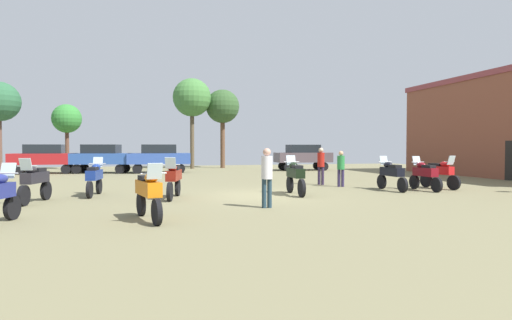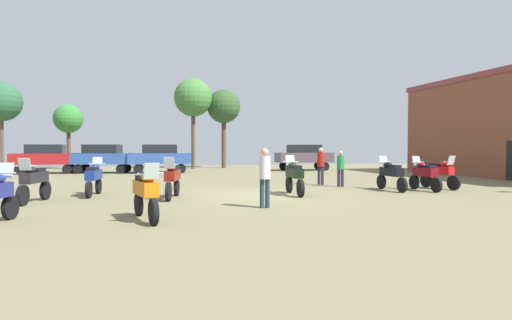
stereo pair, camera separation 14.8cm
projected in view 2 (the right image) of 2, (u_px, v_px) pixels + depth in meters
ground_plane at (260, 195)px, 16.16m from camera, size 44.00×52.00×0.02m
motorcycle_1 at (391, 174)px, 17.85m from camera, size 0.62×2.20×1.45m
motorcycle_2 at (294, 176)px, 16.27m from camera, size 0.62×2.24×1.51m
motorcycle_3 at (94, 177)px, 15.94m from camera, size 0.62×2.09×1.45m
motorcycle_4 at (424, 174)px, 17.85m from camera, size 0.62×2.06×1.44m
motorcycle_5 at (146, 192)px, 10.64m from camera, size 0.77×2.19×1.47m
motorcycle_7 at (173, 178)px, 15.09m from camera, size 0.76×2.22×1.49m
motorcycle_8 at (34, 181)px, 13.96m from camera, size 0.73×2.16×1.49m
motorcycle_10 at (440, 172)px, 18.63m from camera, size 0.70×2.11×1.47m
car_1 at (160, 156)px, 30.04m from camera, size 4.31×1.83×2.00m
car_2 at (46, 157)px, 29.13m from camera, size 4.33×1.87×2.00m
car_3 at (304, 155)px, 32.97m from camera, size 4.32×1.84×2.00m
car_4 at (103, 156)px, 29.65m from camera, size 4.58×2.65×2.00m
person_1 at (341, 166)px, 19.50m from camera, size 0.47×0.47×1.65m
person_2 at (321, 163)px, 20.53m from camera, size 0.46×0.46×1.80m
person_3 at (265, 173)px, 12.79m from camera, size 0.34×0.34×1.81m
tree_2 at (193, 98)px, 35.44m from camera, size 3.18×3.18×7.55m
tree_3 at (68, 119)px, 34.55m from camera, size 2.33×2.33×5.30m
tree_4 at (224, 107)px, 36.62m from camera, size 2.89×2.89×6.78m
tree_5 at (1, 102)px, 31.98m from camera, size 2.97×2.97×6.74m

